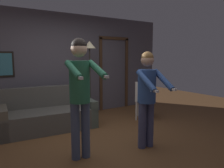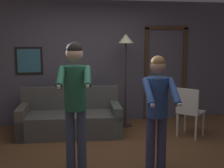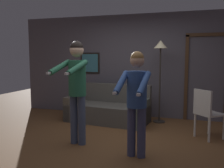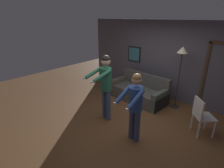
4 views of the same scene
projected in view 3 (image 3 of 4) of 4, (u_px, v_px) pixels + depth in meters
name	position (u px, v px, depth m)	size (l,w,h in m)	color
ground_plane	(110.00, 142.00, 4.49)	(12.00, 12.00, 0.00)	brown
back_wall_assembly	(137.00, 66.00, 6.38)	(6.40, 0.10, 2.60)	#55515A
couch	(108.00, 110.00, 5.90)	(1.97, 1.02, 0.87)	#514E48
torchiere_lamp	(160.00, 56.00, 5.70)	(0.31, 0.31, 1.90)	#332D28
person_standing_left	(77.00, 82.00, 4.27)	(0.49, 0.76, 1.80)	#425071
person_standing_right	(136.00, 95.00, 3.73)	(0.47, 0.66, 1.61)	#404469
dining_chair_distant	(206.00, 111.00, 4.63)	(0.59, 0.59, 0.93)	silver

